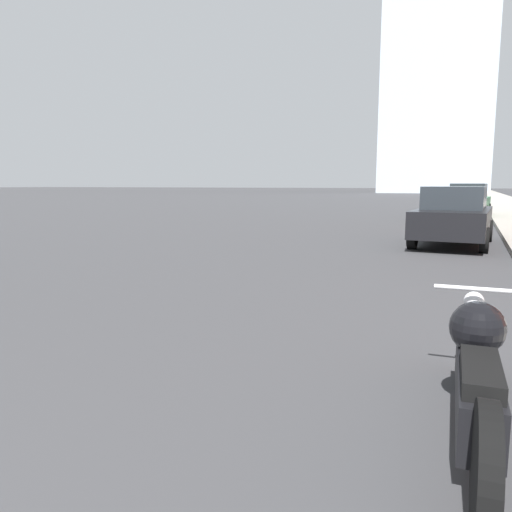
% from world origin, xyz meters
% --- Properties ---
extents(sidewalk, '(3.50, 240.00, 0.15)m').
position_xyz_m(sidewalk, '(6.39, 40.00, 0.07)').
color(sidewalk, '#9E998E').
rests_on(sidewalk, ground_plane).
extents(distant_tower, '(18.78, 18.78, 53.04)m').
position_xyz_m(distant_tower, '(-2.66, 102.35, 26.52)').
color(distant_tower, silver).
rests_on(distant_tower, ground_plane).
extents(motorcycle, '(0.62, 2.65, 0.83)m').
position_xyz_m(motorcycle, '(3.82, 4.70, 0.41)').
color(motorcycle, black).
rests_on(motorcycle, ground_plane).
extents(parked_car_black, '(2.05, 4.35, 1.56)m').
position_xyz_m(parked_car_black, '(3.34, 15.56, 0.79)').
color(parked_car_black, black).
rests_on(parked_car_black, ground_plane).
extents(parked_car_green, '(2.13, 4.19, 1.65)m').
position_xyz_m(parked_car_green, '(3.63, 27.34, 0.83)').
color(parked_car_green, '#1E6B33').
rests_on(parked_car_green, ground_plane).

